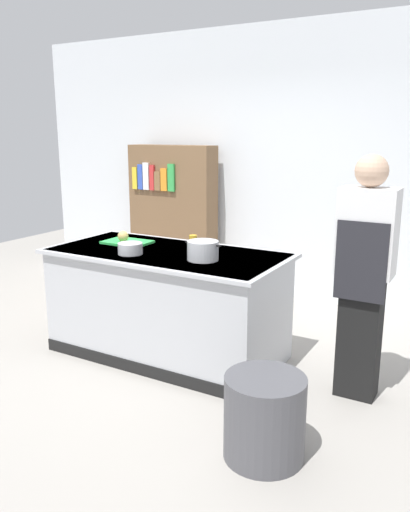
{
  "coord_description": "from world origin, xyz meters",
  "views": [
    {
      "loc": [
        2.33,
        -3.44,
        1.87
      ],
      "look_at": [
        0.25,
        0.2,
        0.85
      ],
      "focal_mm": 36.34,
      "sensor_mm": 36.0,
      "label": 1
    }
  ],
  "objects_px": {
    "mixing_bowl": "(130,248)",
    "person_chef": "(364,273)",
    "juice_cup": "(193,241)",
    "trash_bin": "(264,417)",
    "stock_pot": "(203,250)",
    "onion": "(123,236)",
    "bookshelf": "(173,216)"
  },
  "relations": [
    {
      "from": "trash_bin",
      "to": "bookshelf",
      "type": "xyz_separation_m",
      "value": [
        -2.41,
        2.73,
        0.6
      ]
    },
    {
      "from": "juice_cup",
      "to": "onion",
      "type": "bearing_deg",
      "value": -160.23
    },
    {
      "from": "stock_pot",
      "to": "mixing_bowl",
      "type": "bearing_deg",
      "value": -168.87
    },
    {
      "from": "onion",
      "to": "juice_cup",
      "type": "bearing_deg",
      "value": 19.77
    },
    {
      "from": "stock_pot",
      "to": "mixing_bowl",
      "type": "relative_size",
      "value": 1.55
    },
    {
      "from": "onion",
      "to": "bookshelf",
      "type": "relative_size",
      "value": 0.06
    },
    {
      "from": "bookshelf",
      "to": "onion",
      "type": "bearing_deg",
      "value": -70.27
    },
    {
      "from": "mixing_bowl",
      "to": "juice_cup",
      "type": "distance_m",
      "value": 0.57
    },
    {
      "from": "mixing_bowl",
      "to": "onion",
      "type": "bearing_deg",
      "value": 136.65
    },
    {
      "from": "person_chef",
      "to": "trash_bin",
      "type": "bearing_deg",
      "value": 171.83
    },
    {
      "from": "trash_bin",
      "to": "person_chef",
      "type": "height_order",
      "value": "person_chef"
    },
    {
      "from": "juice_cup",
      "to": "person_chef",
      "type": "bearing_deg",
      "value": -7.16
    },
    {
      "from": "mixing_bowl",
      "to": "person_chef",
      "type": "distance_m",
      "value": 1.81
    },
    {
      "from": "trash_bin",
      "to": "person_chef",
      "type": "xyz_separation_m",
      "value": [
        0.29,
        1.01,
        0.66
      ]
    },
    {
      "from": "mixing_bowl",
      "to": "bookshelf",
      "type": "bearing_deg",
      "value": 114.4
    },
    {
      "from": "onion",
      "to": "juice_cup",
      "type": "height_order",
      "value": "onion"
    },
    {
      "from": "mixing_bowl",
      "to": "person_chef",
      "type": "xyz_separation_m",
      "value": [
        1.78,
        0.3,
        -0.03
      ]
    },
    {
      "from": "person_chef",
      "to": "juice_cup",
      "type": "bearing_deg",
      "value": 90.45
    },
    {
      "from": "mixing_bowl",
      "to": "trash_bin",
      "type": "relative_size",
      "value": 0.4
    },
    {
      "from": "onion",
      "to": "trash_bin",
      "type": "relative_size",
      "value": 0.19
    },
    {
      "from": "stock_pot",
      "to": "trash_bin",
      "type": "relative_size",
      "value": 0.61
    },
    {
      "from": "trash_bin",
      "to": "onion",
      "type": "bearing_deg",
      "value": 151.15
    },
    {
      "from": "onion",
      "to": "person_chef",
      "type": "distance_m",
      "value": 2.07
    },
    {
      "from": "onion",
      "to": "bookshelf",
      "type": "height_order",
      "value": "bookshelf"
    },
    {
      "from": "mixing_bowl",
      "to": "bookshelf",
      "type": "distance_m",
      "value": 2.21
    },
    {
      "from": "juice_cup",
      "to": "person_chef",
      "type": "xyz_separation_m",
      "value": [
        1.48,
        -0.19,
        -0.04
      ]
    },
    {
      "from": "person_chef",
      "to": "mixing_bowl",
      "type": "bearing_deg",
      "value": 107.11
    },
    {
      "from": "juice_cup",
      "to": "bookshelf",
      "type": "distance_m",
      "value": 1.96
    },
    {
      "from": "stock_pot",
      "to": "juice_cup",
      "type": "distance_m",
      "value": 0.48
    },
    {
      "from": "stock_pot",
      "to": "trash_bin",
      "type": "xyz_separation_m",
      "value": [
        0.89,
        -0.83,
        -0.72
      ]
    },
    {
      "from": "trash_bin",
      "to": "person_chef",
      "type": "relative_size",
      "value": 0.29
    },
    {
      "from": "juice_cup",
      "to": "trash_bin",
      "type": "distance_m",
      "value": 1.83
    }
  ]
}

